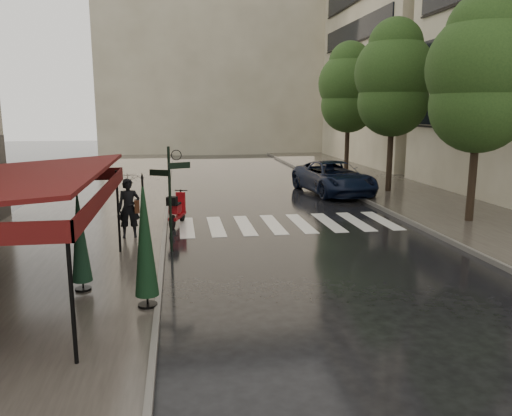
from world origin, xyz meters
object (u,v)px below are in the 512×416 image
object	(u,v)px
scooter	(177,210)
parasol_back	(80,236)
parked_car	(333,178)
pedestrian_with_umbrella	(128,184)
parasol_front	(145,237)

from	to	relation	value
scooter	parasol_back	bearing A→B (deg)	-91.65
parked_car	parasol_back	bearing A→B (deg)	-134.54
pedestrian_with_umbrella	parked_car	xyz separation A→B (m)	(9.24, 7.89, -1.03)
pedestrian_with_umbrella	parked_car	size ratio (longest dim) A/B	0.45
parasol_front	parasol_back	xyz separation A→B (m)	(-1.49, 1.19, -0.21)
scooter	parasol_front	xyz separation A→B (m)	(-0.61, -7.89, 1.03)
pedestrian_with_umbrella	parasol_front	size ratio (longest dim) A/B	0.94
pedestrian_with_umbrella	parasol_front	xyz separation A→B (m)	(0.86, -5.93, -0.23)
scooter	parasol_back	world-z (taller)	parasol_back
scooter	parked_car	world-z (taller)	parked_car
pedestrian_with_umbrella	parasol_back	xyz separation A→B (m)	(-0.63, -4.74, -0.44)
scooter	pedestrian_with_umbrella	bearing A→B (deg)	-111.27
scooter	parasol_front	world-z (taller)	parasol_front
pedestrian_with_umbrella	parasol_back	bearing A→B (deg)	-101.25
parasol_front	scooter	bearing A→B (deg)	85.55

